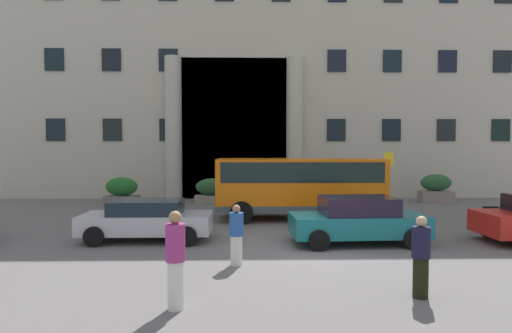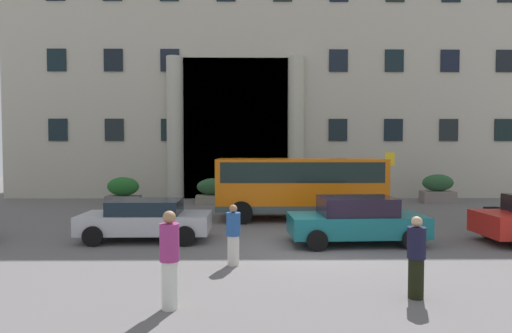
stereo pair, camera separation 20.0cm
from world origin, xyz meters
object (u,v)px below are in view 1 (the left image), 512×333
Objects in this scene: parked_estate_mid at (358,220)px; motorcycle_far_end at (494,216)px; hedge_planter_entrance_right at (122,191)px; pedestrian_man_red_shirt at (421,257)px; motorcycle_near_kerb at (131,217)px; pedestrian_woman_dark_dress at (175,259)px; white_taxi_kerbside at (147,219)px; hedge_planter_far_east at (436,189)px; scooter_by_planter at (333,216)px; bus_stop_sign at (388,176)px; hedge_planter_east at (213,191)px; orange_minibus at (299,183)px; pedestrian_woman_with_bag at (236,235)px.

parked_estate_mid is 2.22× the size of motorcycle_far_end.
pedestrian_man_red_shirt reaches higher than hedge_planter_entrance_right.
motorcycle_near_kerb is 8.38m from pedestrian_woman_dark_dress.
hedge_planter_entrance_right is 0.42× the size of white_taxi_kerbside.
hedge_planter_far_east is 7.69m from motorcycle_far_end.
scooter_by_planter is (6.41, 2.02, -0.23)m from white_taxi_kerbside.
bus_stop_sign is 0.66× the size of parked_estate_mid.
hedge_planter_entrance_right is 17.56m from pedestrian_man_red_shirt.
hedge_planter_entrance_right is at bearing 133.63° from parked_estate_mid.
bus_stop_sign is at bearing -23.05° from hedge_planter_east.
hedge_planter_entrance_right is at bearing -176.61° from hedge_planter_east.
orange_minibus is at bearing 32.49° from motorcycle_near_kerb.
scooter_by_planter is (0.98, -2.13, -1.08)m from orange_minibus.
hedge_planter_far_east is at bearing 55.33° from scooter_by_planter.
hedge_planter_entrance_right is 7.47m from motorcycle_near_kerb.
motorcycle_far_end is (12.38, 1.80, -0.23)m from white_taxi_kerbside.
pedestrian_woman_with_bag is (6.29, -11.94, 0.07)m from hedge_planter_entrance_right.
motorcycle_far_end is at bearing -24.33° from hedge_planter_entrance_right.
white_taxi_kerbside is 6.73m from scooter_by_planter.
pedestrian_woman_with_bag is (1.55, -12.22, 0.11)m from hedge_planter_east.
hedge_planter_entrance_right is 17.26m from motorcycle_far_end.
parked_estate_mid is 4.90m from pedestrian_man_red_shirt.
hedge_planter_east is 1.14× the size of pedestrian_man_red_shirt.
pedestrian_man_red_shirt is (-6.87, -14.91, 0.07)m from hedge_planter_far_east.
motorcycle_near_kerb is (-6.44, -2.33, -1.08)m from orange_minibus.
hedge_planter_entrance_right reaches higher than motorcycle_near_kerb.
orange_minibus reaches higher than pedestrian_woman_dark_dress.
hedge_planter_far_east reaches higher than parked_estate_mid.
hedge_planter_far_east is 0.42× the size of parked_estate_mid.
hedge_planter_east is (-8.30, 3.53, -1.05)m from bus_stop_sign.
bus_stop_sign reaches higher than scooter_by_planter.
hedge_planter_entrance_right is 1.06× the size of pedestrian_man_red_shirt.
pedestrian_woman_dark_dress reaches higher than pedestrian_man_red_shirt.
pedestrian_woman_with_bag is at bearing -115.10° from scooter_by_planter.
orange_minibus is at bearing -138.73° from pedestrian_woman_with_bag.
orange_minibus is at bearing -51.28° from hedge_planter_east.
white_taxi_kerbside reaches higher than scooter_by_planter.
scooter_by_planter and motorcycle_near_kerb have the same top height.
pedestrian_woman_with_bag is at bearing -45.56° from white_taxi_kerbside.
orange_minibus is 4.20× the size of pedestrian_man_red_shirt.
hedge_planter_entrance_right is at bearing -178.34° from hedge_planter_far_east.
white_taxi_kerbside is at bearing -176.05° from motorcycle_far_end.
parked_estate_mid is 7.23m from pedestrian_woman_dark_dress.
orange_minibus is 3.97× the size of hedge_planter_entrance_right.
motorcycle_near_kerb is at bearing 118.99° from white_taxi_kerbside.
bus_stop_sign reaches higher than parked_estate_mid.
hedge_planter_entrance_right is at bearing 166.01° from bus_stop_sign.
scooter_by_planter is at bearing 173.54° from motorcycle_far_end.
orange_minibus reaches higher than pedestrian_woman_with_bag.
parked_estate_mid reaches higher than motorcycle_far_end.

